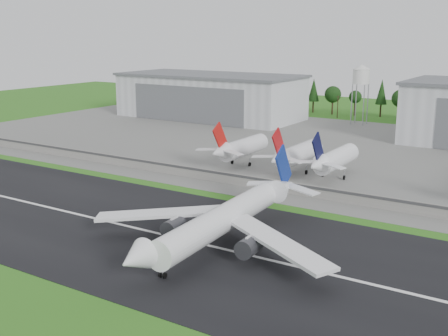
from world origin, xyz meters
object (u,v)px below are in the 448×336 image
Objects in this scene: parked_jet_red_b at (295,155)px; parked_jet_navy at (332,160)px; main_airliner at (219,227)px; parked_jet_red_a at (239,148)px.

parked_jet_navy is (12.65, -0.01, -0.11)m from parked_jet_red_b.
main_airliner is 1.89× the size of parked_jet_red_a.
parked_jet_red_b is (-14.57, 67.02, 1.47)m from main_airliner.
parked_jet_red_a is 1.00× the size of parked_jet_red_b.
parked_jet_navy is at bearing -0.07° from parked_jet_red_b.
parked_jet_red_b reaches higher than parked_jet_red_a.
parked_jet_navy is at bearing -91.65° from main_airliner.
main_airliner is 75.81m from parked_jet_red_a.
main_airliner is at bearing -88.36° from parked_jet_navy.
parked_jet_red_a is 33.51m from parked_jet_navy.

